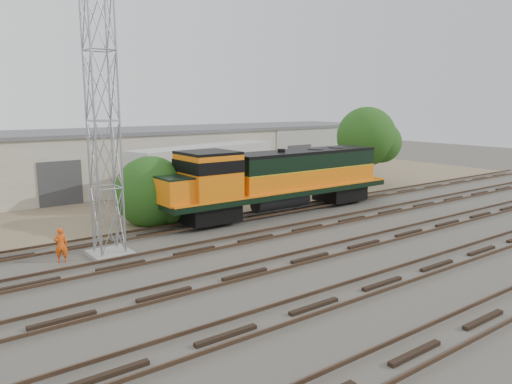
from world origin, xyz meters
TOP-DOWN VIEW (x-y plane):
  - ground at (0.00, 0.00)m, footprint 140.00×140.00m
  - dirt_strip at (0.00, 15.00)m, footprint 80.00×16.00m
  - tracks at (0.00, -3.00)m, footprint 80.00×20.40m
  - warehouse at (0.04, 22.98)m, footprint 58.40×10.40m
  - locomotive at (5.29, 6.00)m, footprint 18.49×3.24m
  - signal_tower at (-7.71, 3.67)m, footprint 1.99×1.99m
  - worker at (-10.00, 4.02)m, footprint 0.72×0.57m
  - semi_trailer at (4.68, 14.19)m, footprint 14.21×6.17m
  - dumpster_blue at (21.79, 17.87)m, footprint 1.90×1.82m
  - dumpster_red at (23.56, 18.00)m, footprint 1.69×1.60m
  - tree_mid at (-2.76, 8.46)m, footprint 4.87×4.64m
  - tree_east at (19.66, 10.05)m, footprint 5.71×5.43m

SIDE VIEW (x-z plane):
  - ground at x=0.00m, z-range 0.00..0.00m
  - dirt_strip at x=0.00m, z-range 0.00..0.02m
  - tracks at x=0.00m, z-range -0.06..0.22m
  - dumpster_red at x=23.56m, z-range 0.00..1.40m
  - dumpster_blue at x=21.79m, z-range 0.00..1.50m
  - worker at x=-10.00m, z-range 0.00..1.73m
  - tree_mid at x=-2.76m, z-range -0.39..4.25m
  - locomotive at x=5.29m, z-range 0.31..4.75m
  - warehouse at x=0.04m, z-range 0.00..5.30m
  - semi_trailer at x=4.68m, z-range 0.55..4.85m
  - tree_east at x=19.66m, z-range 0.81..8.14m
  - signal_tower at x=-7.71m, z-range -0.15..13.32m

